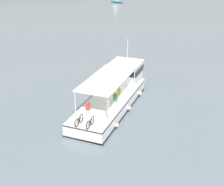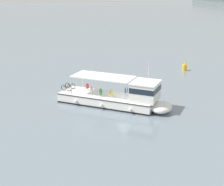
{
  "view_description": "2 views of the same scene",
  "coord_description": "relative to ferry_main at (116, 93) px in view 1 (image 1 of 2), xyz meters",
  "views": [
    {
      "loc": [
        -9.07,
        -24.39,
        12.3
      ],
      "look_at": [
        -0.85,
        -1.75,
        1.4
      ],
      "focal_mm": 47.94,
      "sensor_mm": 36.0,
      "label": 1
    },
    {
      "loc": [
        32.98,
        -12.93,
        13.07
      ],
      "look_at": [
        -0.85,
        -1.75,
        1.4
      ],
      "focal_mm": 54.95,
      "sensor_mm": 36.0,
      "label": 2
    }
  ],
  "objects": [
    {
      "name": "sailboat_outer_anchorage",
      "position": [
        24.53,
        64.27,
        -0.48
      ],
      "size": [
        3.96,
        4.71,
        5.4
      ],
      "color": "teal",
      "rests_on": "ground"
    },
    {
      "name": "ground_plane",
      "position": [
        0.18,
        0.99,
        -1.02
      ],
      "size": [
        400.0,
        400.0,
        0.0
      ],
      "primitive_type": "plane",
      "color": "slate"
    },
    {
      "name": "ferry_main",
      "position": [
        0.0,
        0.0,
        0.0
      ],
      "size": [
        10.72,
        11.58,
        5.32
      ],
      "color": "white",
      "rests_on": "ground"
    }
  ]
}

